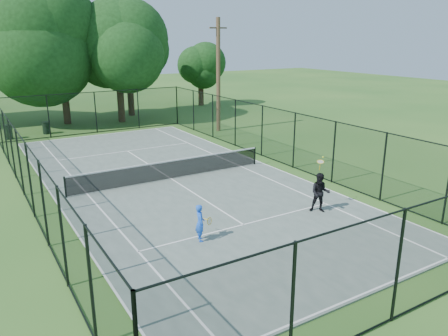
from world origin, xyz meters
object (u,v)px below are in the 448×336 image
player_blue (200,223)px  utility_pole (218,75)px  player_black (320,193)px  trash_bin_left (8,132)px  tennis_net (171,169)px  trash_bin_right (46,128)px

player_blue → utility_pole: bearing=57.5°
utility_pole → player_black: bearing=-106.5°
trash_bin_left → player_black: (9.08, -20.94, 0.36)m
tennis_net → player_black: bearing=-64.6°
tennis_net → utility_pole: (8.00, 9.00, 3.53)m
utility_pole → player_blue: bearing=-122.5°
trash_bin_right → player_blue: player_blue is taller
tennis_net → trash_bin_left: size_ratio=10.13×
trash_bin_left → utility_pole: (13.80, -5.04, 3.61)m
trash_bin_right → trash_bin_left: bearing=-169.3°
player_blue → player_black: size_ratio=0.62×
trash_bin_right → player_blue: 21.26m
trash_bin_left → trash_bin_right: 2.61m
trash_bin_left → utility_pole: bearing=-20.0°
player_black → trash_bin_left: bearing=113.5°
player_blue → trash_bin_right: bearing=93.4°
tennis_net → trash_bin_left: 15.19m
utility_pole → player_black: size_ratio=3.85×
player_black → tennis_net: bearing=115.4°
player_blue → player_black: (5.26, -0.20, 0.15)m
player_blue → trash_bin_left: bearing=100.4°
trash_bin_right → player_blue: (1.26, -21.22, 0.26)m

